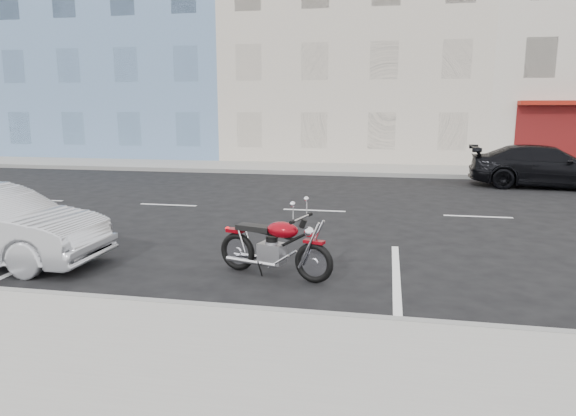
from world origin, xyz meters
name	(u,v)px	position (x,y,z in m)	size (l,w,h in m)	color
ground	(394,213)	(0.00, 0.00, 0.00)	(120.00, 120.00, 0.00)	black
sidewalk_far	(274,167)	(-5.00, 8.70, 0.07)	(80.00, 3.40, 0.15)	gray
curb_near	(23,295)	(-5.00, -7.00, 0.08)	(80.00, 0.12, 0.16)	gray
curb_far	(265,172)	(-5.00, 7.00, 0.08)	(80.00, 0.12, 0.16)	gray
bldg_blue	(151,40)	(-14.00, 16.30, 6.50)	(12.00, 12.00, 13.00)	#5F7FA7
bldg_cream	(358,49)	(-2.00, 16.30, 5.75)	(12.00, 12.00, 11.50)	#BDB2A1
motorcycle	(316,254)	(-1.20, -5.51, 0.45)	(1.92, 0.82, 0.99)	black
car_far	(545,166)	(4.92, 5.37, 0.69)	(1.94, 4.77, 1.39)	black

